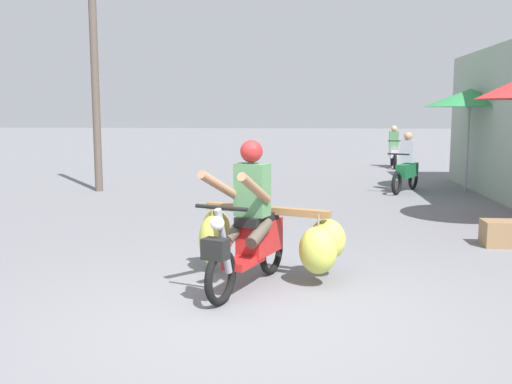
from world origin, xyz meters
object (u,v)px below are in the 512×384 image
object	(u,v)px
produce_crate	(503,233)
motorbike_distant_ahead_right	(394,151)
market_umbrella_near_shop	(470,98)
motorbike_main_loaded	(265,233)
motorbike_distant_ahead_left	(407,168)
utility_pole	(95,68)

from	to	relation	value
produce_crate	motorbike_distant_ahead_right	bearing A→B (deg)	88.97
market_umbrella_near_shop	motorbike_main_loaded	bearing A→B (deg)	-118.74
motorbike_main_loaded	motorbike_distant_ahead_left	xyz separation A→B (m)	(2.82, 7.53, 0.02)
motorbike_main_loaded	motorbike_distant_ahead_right	world-z (taller)	motorbike_main_loaded
utility_pole	market_umbrella_near_shop	bearing A→B (deg)	4.33
market_umbrella_near_shop	utility_pole	size ratio (longest dim) A/B	0.42
motorbike_distant_ahead_left	produce_crate	xyz separation A→B (m)	(0.39, -5.54, -0.39)
utility_pole	motorbike_distant_ahead_left	bearing A→B (deg)	3.67
motorbike_distant_ahead_right	produce_crate	world-z (taller)	motorbike_distant_ahead_right
market_umbrella_near_shop	utility_pole	xyz separation A→B (m)	(-8.65, -0.66, 0.68)
market_umbrella_near_shop	produce_crate	bearing A→B (deg)	-100.09
motorbike_distant_ahead_left	motorbike_main_loaded	bearing A→B (deg)	-110.53
utility_pole	motorbike_distant_ahead_right	bearing A→B (deg)	39.82
motorbike_distant_ahead_left	motorbike_distant_ahead_right	size ratio (longest dim) A/B	0.89
motorbike_main_loaded	motorbike_distant_ahead_right	xyz separation A→B (m)	(3.42, 13.60, 0.02)
motorbike_distant_ahead_right	produce_crate	bearing A→B (deg)	-91.03
motorbike_distant_ahead_left	utility_pole	world-z (taller)	utility_pole
market_umbrella_near_shop	produce_crate	world-z (taller)	market_umbrella_near_shop
motorbike_main_loaded	produce_crate	world-z (taller)	motorbike_main_loaded
motorbike_main_loaded	utility_pole	world-z (taller)	utility_pole
produce_crate	motorbike_distant_ahead_left	bearing A→B (deg)	94.06
motorbike_main_loaded	market_umbrella_near_shop	bearing A→B (deg)	61.26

